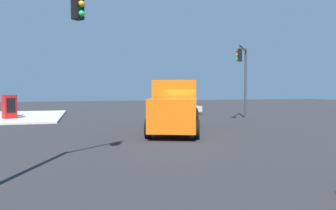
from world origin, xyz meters
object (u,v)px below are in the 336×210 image
at_px(delivery_truck, 176,105).
at_px(traffic_light_secondary, 244,71).
at_px(vending_machine_red, 10,106).
at_px(vending_machine_blue, 9,107).
at_px(traffic_light_primary, 16,33).
at_px(pickup_silver, 174,107).

distance_m(delivery_truck, traffic_light_secondary, 9.56).
distance_m(delivery_truck, vending_machine_red, 16.29).
xyz_separation_m(traffic_light_secondary, vending_machine_blue, (4.16, 18.77, -2.92)).
relative_size(traffic_light_primary, vending_machine_red, 3.37).
bearing_deg(pickup_silver, delivery_truck, 164.77).
relative_size(pickup_silver, vending_machine_red, 2.87).
bearing_deg(delivery_truck, traffic_light_primary, 142.13).
height_order(traffic_light_secondary, vending_machine_blue, traffic_light_secondary).
height_order(traffic_light_primary, vending_machine_red, traffic_light_primary).
bearing_deg(delivery_truck, vending_machine_blue, 49.60).
distance_m(traffic_light_primary, vending_machine_red, 21.33).
relative_size(pickup_silver, vending_machine_blue, 2.87).
bearing_deg(traffic_light_secondary, vending_machine_red, 72.69).
distance_m(traffic_light_secondary, vending_machine_blue, 19.45).
height_order(traffic_light_primary, vending_machine_blue, traffic_light_primary).
bearing_deg(pickup_silver, traffic_light_primary, 153.56).
bearing_deg(traffic_light_primary, pickup_silver, -26.44).
xyz_separation_m(traffic_light_secondary, pickup_silver, (6.06, 4.33, -3.26)).
bearing_deg(traffic_light_secondary, vending_machine_blue, 77.49).
bearing_deg(vending_machine_red, delivery_truck, -134.45).
height_order(pickup_silver, vending_machine_blue, vending_machine_blue).
height_order(traffic_light_secondary, vending_machine_red, traffic_light_secondary).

